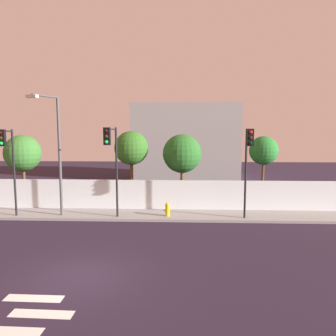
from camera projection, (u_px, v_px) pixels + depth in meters
ground_plane at (79, 277)px, 11.88m from camera, size 80.00×80.00×0.00m
sidewalk at (121, 215)px, 20.01m from camera, size 36.00×2.40×0.15m
perimeter_wall at (124, 194)px, 21.17m from camera, size 36.00×0.18×1.80m
traffic_light_left at (112, 153)px, 18.12m from camera, size 0.40×1.80×5.06m
traffic_light_center at (248, 154)px, 18.11m from camera, size 0.34×1.24×4.99m
traffic_light_right at (8, 154)px, 18.67m from camera, size 0.35×1.21×4.95m
street_lamp_curbside at (56, 146)px, 18.90m from camera, size 0.95×2.28×6.76m
fire_hydrant at (167, 209)px, 19.42m from camera, size 0.44×0.26×0.77m
roadside_tree_leftmost at (23, 153)px, 22.57m from camera, size 2.43×2.43×4.71m
roadside_tree_midleft at (131, 148)px, 22.22m from camera, size 2.23×2.23×4.98m
roadside_tree_midright at (182, 154)px, 22.13m from camera, size 2.53×2.53×4.77m
roadside_tree_rightmost at (264, 151)px, 21.89m from camera, size 1.86×1.86×4.65m
low_building_distant at (185, 142)px, 34.57m from camera, size 10.50×6.00×7.51m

